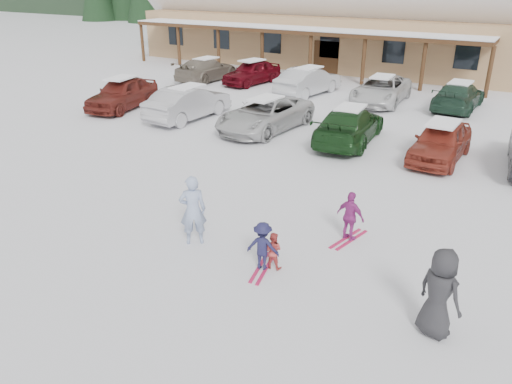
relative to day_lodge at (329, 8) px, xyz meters
The scene contains 19 objects.
ground 29.63m from the day_lodge, 72.16° to the right, with size 160.00×160.00×0.00m, color white.
day_lodge is the anchor object (origin of this frame).
adult_skier 29.97m from the day_lodge, 73.60° to the right, with size 0.68×0.44×1.86m, color #94A6CB.
toddler_red 30.77m from the day_lodge, 69.44° to the right, with size 0.45×0.35×0.92m, color #C6413D.
child_navy 30.85m from the day_lodge, 69.87° to the right, with size 0.78×0.45×1.21m, color #1B1A3F.
skis_child_navy 30.92m from the day_lodge, 69.87° to the right, with size 0.20×1.40×0.03m, color #B31947.
child_magenta 29.16m from the day_lodge, 65.93° to the right, with size 0.79×0.33×1.36m, color #9D2C81.
skis_child_magenta 29.24m from the day_lodge, 65.93° to the right, with size 0.20×1.40×0.03m, color #B31947.
bystander_dark 32.70m from the day_lodge, 63.46° to the right, with size 0.90×0.59×1.84m, color #27272A.
parked_car_0 19.69m from the day_lodge, 99.39° to the right, with size 1.86×4.62×1.57m, color maroon.
parked_car_1 19.37m from the day_lodge, 87.08° to the right, with size 1.65×4.72×1.55m, color #ACAAAF.
parked_car_2 19.79m from the day_lodge, 75.04° to the right, with size 2.38×5.16×1.43m, color #BDBDBD.
parked_car_3 20.90m from the day_lodge, 64.61° to the right, with size 2.04×5.02×1.46m, color #183B18.
parked_car_4 22.93m from the day_lodge, 56.53° to the right, with size 1.68×4.17×1.42m, color maroon.
parked_car_7 12.10m from the day_lodge, 108.51° to the right, with size 2.00×4.92×1.43m, color gray.
parked_car_8 10.97m from the day_lodge, 93.49° to the right, with size 1.73×4.30×1.46m, color #590811.
parked_car_9 12.45m from the day_lodge, 72.15° to the right, with size 1.63×4.68×1.54m, color #B7B8BC.
parked_car_10 14.17m from the day_lodge, 55.14° to the right, with size 2.36×5.11×1.42m, color silver.
parked_car_11 16.20m from the day_lodge, 42.43° to the right, with size 1.93×4.76×1.38m, color #22402F.
Camera 1 is at (6.50, -9.61, 6.40)m, focal length 35.00 mm.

